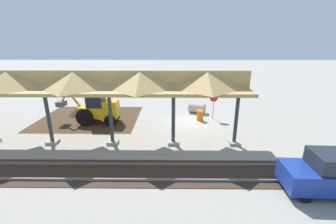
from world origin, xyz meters
TOP-DOWN VIEW (x-y plane):
  - ground_plane at (0.00, 0.00)m, footprint 120.00×120.00m
  - dirt_work_zone at (8.76, -0.82)m, footprint 8.54×7.00m
  - platform_canopy at (9.52, 4.25)m, footprint 25.65×3.20m
  - rail_tracks at (0.00, 7.75)m, footprint 60.00×2.58m
  - stop_sign at (-2.17, -0.78)m, footprint 0.76×0.15m
  - backhoe at (7.63, 0.28)m, footprint 5.13×1.85m
  - dirt_mound at (10.03, -1.94)m, footprint 4.39×4.39m
  - concrete_pipe at (-0.96, -2.45)m, footprint 1.72×1.44m
  - distant_parked_car at (-5.73, 9.20)m, footprint 4.26×1.91m
  - traffic_barrel at (-0.99, -0.38)m, footprint 0.56×0.56m

SIDE VIEW (x-z plane):
  - ground_plane at x=0.00m, z-range 0.00..0.00m
  - dirt_mound at x=10.03m, z-range -0.87..0.87m
  - dirt_work_zone at x=8.76m, z-range 0.00..0.01m
  - rail_tracks at x=0.00m, z-range -0.05..0.10m
  - traffic_barrel at x=-0.99m, z-range 0.00..0.90m
  - concrete_pipe at x=-0.96m, z-range 0.00..0.94m
  - distant_parked_car at x=-5.73m, z-range -0.01..1.97m
  - backhoe at x=7.63m, z-range -0.14..2.68m
  - stop_sign at x=-2.17m, z-range 0.51..2.83m
  - platform_canopy at x=9.52m, z-range 1.73..6.63m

